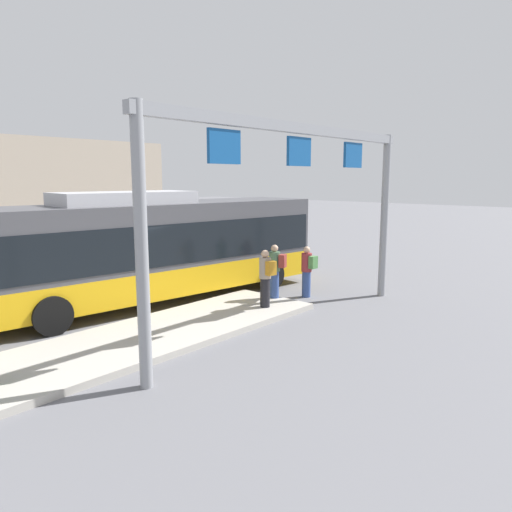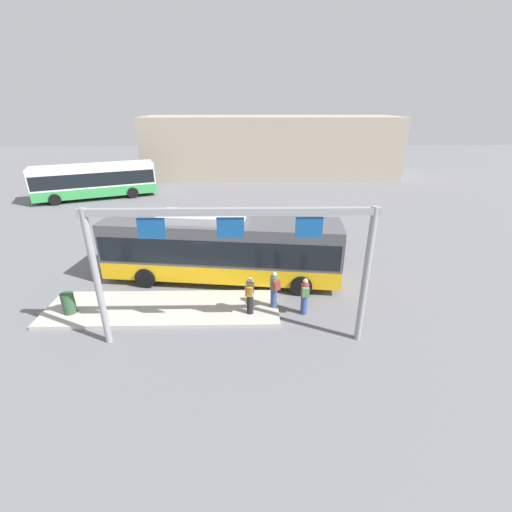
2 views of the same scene
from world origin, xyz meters
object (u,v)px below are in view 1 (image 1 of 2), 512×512
at_px(bus_main, 152,245).
at_px(person_waiting_near, 307,270).
at_px(person_waiting_mid, 266,277).
at_px(person_boarding, 275,270).

xyz_separation_m(bus_main, person_waiting_near, (3.68, -3.27, -0.92)).
bearing_deg(person_waiting_mid, bus_main, 31.54).
distance_m(bus_main, person_boarding, 3.90).
height_order(bus_main, person_boarding, bus_main).
height_order(person_waiting_near, person_waiting_mid, person_waiting_mid).
relative_size(person_boarding, person_waiting_near, 1.00).
xyz_separation_m(bus_main, person_waiting_mid, (1.39, -3.43, -0.76)).
relative_size(bus_main, person_boarding, 7.02).
bearing_deg(person_waiting_near, bus_main, 49.93).
bearing_deg(person_waiting_mid, person_boarding, -55.71).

